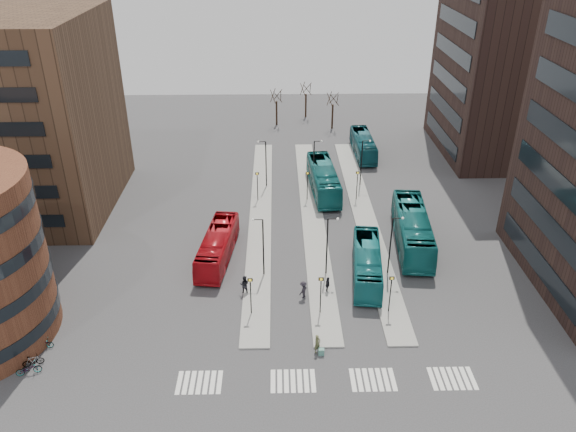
{
  "coord_description": "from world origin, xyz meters",
  "views": [
    {
      "loc": [
        -2.05,
        -27.07,
        30.8
      ],
      "look_at": [
        -1.01,
        20.78,
        5.0
      ],
      "focal_mm": 35.0,
      "sensor_mm": 36.0,
      "label": 1
    }
  ],
  "objects_px": {
    "commuter_a": "(244,285)",
    "bicycle_mid": "(33,361)",
    "teal_bus_b": "(323,179)",
    "commuter_b": "(328,285)",
    "teal_bus_a": "(367,263)",
    "traveller": "(317,344)",
    "bicycle_near": "(29,369)",
    "bicycle_far": "(42,344)",
    "commuter_c": "(303,290)",
    "teal_bus_c": "(412,229)",
    "teal_bus_d": "(363,145)",
    "suitcase": "(321,352)",
    "red_bus": "(218,246)"
  },
  "relations": [
    {
      "from": "teal_bus_a",
      "to": "commuter_c",
      "type": "relative_size",
      "value": 6.29
    },
    {
      "from": "traveller",
      "to": "bicycle_near",
      "type": "height_order",
      "value": "traveller"
    },
    {
      "from": "commuter_c",
      "to": "bicycle_mid",
      "type": "height_order",
      "value": "commuter_c"
    },
    {
      "from": "teal_bus_c",
      "to": "commuter_a",
      "type": "relative_size",
      "value": 7.24
    },
    {
      "from": "commuter_a",
      "to": "bicycle_mid",
      "type": "distance_m",
      "value": 18.32
    },
    {
      "from": "bicycle_mid",
      "to": "bicycle_near",
      "type": "bearing_deg",
      "value": 159.27
    },
    {
      "from": "teal_bus_b",
      "to": "bicycle_mid",
      "type": "distance_m",
      "value": 39.24
    },
    {
      "from": "teal_bus_b",
      "to": "bicycle_mid",
      "type": "xyz_separation_m",
      "value": [
        -24.73,
        -30.44,
        -1.23
      ]
    },
    {
      "from": "teal_bus_a",
      "to": "bicycle_mid",
      "type": "bearing_deg",
      "value": -150.36
    },
    {
      "from": "teal_bus_c",
      "to": "bicycle_mid",
      "type": "distance_m",
      "value": 37.4
    },
    {
      "from": "teal_bus_b",
      "to": "commuter_b",
      "type": "distance_m",
      "value": 21.48
    },
    {
      "from": "bicycle_near",
      "to": "teal_bus_c",
      "type": "bearing_deg",
      "value": -78.72
    },
    {
      "from": "teal_bus_b",
      "to": "teal_bus_c",
      "type": "height_order",
      "value": "teal_bus_c"
    },
    {
      "from": "commuter_b",
      "to": "bicycle_mid",
      "type": "height_order",
      "value": "commuter_b"
    },
    {
      "from": "teal_bus_d",
      "to": "bicycle_mid",
      "type": "xyz_separation_m",
      "value": [
        -31.42,
        -42.54,
        -1.02
      ]
    },
    {
      "from": "teal_bus_a",
      "to": "commuter_b",
      "type": "height_order",
      "value": "teal_bus_a"
    },
    {
      "from": "commuter_b",
      "to": "bicycle_far",
      "type": "bearing_deg",
      "value": 121.45
    },
    {
      "from": "commuter_c",
      "to": "bicycle_far",
      "type": "height_order",
      "value": "commuter_c"
    },
    {
      "from": "commuter_c",
      "to": "bicycle_mid",
      "type": "relative_size",
      "value": 1.07
    },
    {
      "from": "red_bus",
      "to": "bicycle_near",
      "type": "bearing_deg",
      "value": -122.25
    },
    {
      "from": "traveller",
      "to": "bicycle_near",
      "type": "relative_size",
      "value": 0.89
    },
    {
      "from": "bicycle_mid",
      "to": "bicycle_far",
      "type": "bearing_deg",
      "value": -20.73
    },
    {
      "from": "teal_bus_c",
      "to": "teal_bus_d",
      "type": "relative_size",
      "value": 1.23
    },
    {
      "from": "commuter_a",
      "to": "teal_bus_d",
      "type": "bearing_deg",
      "value": -105.01
    },
    {
      "from": "teal_bus_a",
      "to": "commuter_c",
      "type": "distance_m",
      "value": 7.07
    },
    {
      "from": "commuter_b",
      "to": "commuter_c",
      "type": "bearing_deg",
      "value": 122.04
    },
    {
      "from": "teal_bus_d",
      "to": "traveller",
      "type": "xyz_separation_m",
      "value": [
        -9.4,
        -41.47,
        -0.67
      ]
    },
    {
      "from": "suitcase",
      "to": "teal_bus_d",
      "type": "xyz_separation_m",
      "value": [
        9.1,
        41.8,
        1.21
      ]
    },
    {
      "from": "red_bus",
      "to": "traveller",
      "type": "relative_size",
      "value": 6.54
    },
    {
      "from": "bicycle_near",
      "to": "bicycle_far",
      "type": "height_order",
      "value": "bicycle_near"
    },
    {
      "from": "bicycle_far",
      "to": "suitcase",
      "type": "bearing_deg",
      "value": -101.61
    },
    {
      "from": "teal_bus_d",
      "to": "traveller",
      "type": "height_order",
      "value": "teal_bus_d"
    },
    {
      "from": "bicycle_mid",
      "to": "bicycle_far",
      "type": "xyz_separation_m",
      "value": [
        0.0,
        1.96,
        -0.03
      ]
    },
    {
      "from": "red_bus",
      "to": "teal_bus_a",
      "type": "relative_size",
      "value": 1.01
    },
    {
      "from": "teal_bus_b",
      "to": "teal_bus_c",
      "type": "bearing_deg",
      "value": -60.95
    },
    {
      "from": "suitcase",
      "to": "teal_bus_a",
      "type": "xyz_separation_m",
      "value": [
        5.14,
        10.86,
        1.2
      ]
    },
    {
      "from": "commuter_c",
      "to": "teal_bus_a",
      "type": "bearing_deg",
      "value": 150.86
    },
    {
      "from": "suitcase",
      "to": "red_bus",
      "type": "bearing_deg",
      "value": 125.15
    },
    {
      "from": "teal_bus_b",
      "to": "bicycle_near",
      "type": "bearing_deg",
      "value": -131.85
    },
    {
      "from": "teal_bus_c",
      "to": "teal_bus_d",
      "type": "xyz_separation_m",
      "value": [
        -1.62,
        25.07,
        -0.35
      ]
    },
    {
      "from": "traveller",
      "to": "teal_bus_b",
      "type": "bearing_deg",
      "value": 41.84
    },
    {
      "from": "suitcase",
      "to": "bicycle_far",
      "type": "xyz_separation_m",
      "value": [
        -22.32,
        1.22,
        0.16
      ]
    },
    {
      "from": "commuter_b",
      "to": "commuter_a",
      "type": "bearing_deg",
      "value": 103.88
    },
    {
      "from": "teal_bus_c",
      "to": "teal_bus_a",
      "type": "bearing_deg",
      "value": -127.97
    },
    {
      "from": "commuter_a",
      "to": "bicycle_mid",
      "type": "bearing_deg",
      "value": 39.86
    },
    {
      "from": "teal_bus_d",
      "to": "bicycle_near",
      "type": "relative_size",
      "value": 5.78
    },
    {
      "from": "bicycle_near",
      "to": "bicycle_mid",
      "type": "xyz_separation_m",
      "value": [
        0.0,
        0.9,
        -0.01
      ]
    },
    {
      "from": "traveller",
      "to": "commuter_c",
      "type": "height_order",
      "value": "commuter_c"
    },
    {
      "from": "teal_bus_c",
      "to": "commuter_c",
      "type": "relative_size",
      "value": 7.81
    },
    {
      "from": "teal_bus_b",
      "to": "red_bus",
      "type": "bearing_deg",
      "value": -131.02
    }
  ]
}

